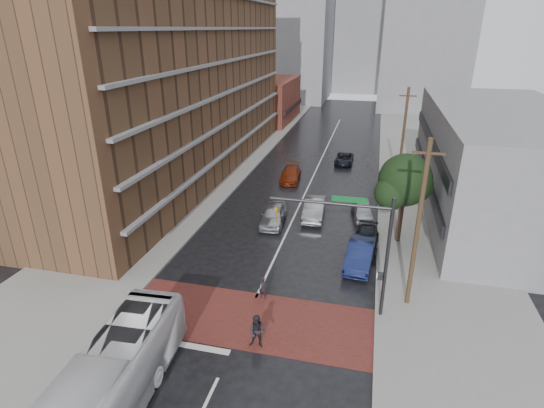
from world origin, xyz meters
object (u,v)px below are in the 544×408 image
Objects in this scene: transit_bus at (104,392)px; car_travel_c at (291,174)px; car_travel_a at (273,215)px; car_travel_b at (314,209)px; car_parked_mid at (366,240)px; pedestrian_b at (257,332)px; suv_travel at (344,159)px; car_parked_near at (360,254)px; pedestrian_a at (263,288)px; car_parked_far at (363,210)px.

transit_bus is 31.19m from car_travel_c.
car_travel_a is 10.91m from car_travel_c.
transit_bus reaches higher than car_travel_a.
car_parked_mid is (4.54, -4.43, -0.17)m from car_travel_b.
car_parked_mid is at bearing -47.14° from car_travel_b.
car_travel_b is (0.44, 16.55, -0.14)m from pedestrian_b.
car_travel_a is 1.09× the size of car_parked_mid.
car_parked_near reaches higher than suv_travel.
car_travel_a is at bearing 149.38° from car_parked_near.
car_parked_near is at bearing 61.85° from pedestrian_b.
car_parked_mid is at bearing 57.84° from transit_bus.
pedestrian_a is at bearing 98.85° from pedestrian_b.
transit_bus reaches higher than pedestrian_b.
transit_bus reaches higher than suv_travel.
pedestrian_a is at bearing -86.85° from car_travel_c.
suv_travel is 1.02× the size of car_parked_mid.
car_parked_mid is (9.78, 17.86, -0.94)m from transit_bus.
car_parked_near is 8.06m from car_parked_far.
suv_travel is 20.89m from car_parked_mid.
car_parked_mid is at bearing -21.85° from car_travel_a.
car_travel_c is (-3.83, 8.86, -0.11)m from car_travel_b.
car_travel_a is at bearing 164.39° from car_parked_mid.
car_parked_far is at bearing 95.28° from car_parked_near.
pedestrian_b is (4.80, 5.74, -0.63)m from transit_bus.
pedestrian_a is 0.78× the size of pedestrian_b.
car_travel_a is at bearing 110.53° from pedestrian_a.
suv_travel is at bearing 77.02° from transit_bus.
car_parked_mid is (7.64, -2.41, -0.17)m from car_travel_a.
car_parked_far is at bearing 18.27° from car_travel_a.
pedestrian_a is at bearing -130.99° from car_parked_near.
transit_bus is at bearing -117.54° from car_parked_near.
pedestrian_b reaches higher than suv_travel.
car_travel_b is 16.23m from suv_travel.
car_parked_mid is at bearing 64.68° from pedestrian_a.
car_parked_far is (-0.14, 8.06, -0.07)m from car_parked_near.
transit_bus is 2.63× the size of car_parked_mid.
car_parked_mid is 5.41m from car_parked_far.
car_travel_a reaches higher than car_parked_far.
car_parked_far is at bearing -48.94° from car_travel_c.
pedestrian_b is at bearing -94.34° from car_travel_b.
car_travel_c is (-0.73, 10.89, -0.10)m from car_travel_a.
suv_travel is (1.22, 16.18, -0.19)m from car_travel_b.
pedestrian_b is at bearing -68.74° from pedestrian_a.
car_travel_a is 0.96× the size of car_parked_near.
car_parked_near is at bearing -98.11° from car_parked_far.
car_parked_far is at bearing 78.91° from pedestrian_a.
pedestrian_b is at bearing -110.46° from car_parked_mid.
suv_travel is at bearing 101.04° from car_parked_mid.
pedestrian_b is (0.79, -4.08, 0.20)m from pedestrian_a.
car_travel_c reaches higher than suv_travel.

